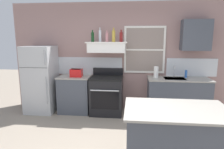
{
  "coord_description": "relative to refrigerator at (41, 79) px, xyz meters",
  "views": [
    {
      "loc": [
        0.37,
        -2.77,
        1.85
      ],
      "look_at": [
        -0.05,
        1.2,
        1.1
      ],
      "focal_mm": 31.73,
      "sensor_mm": 36.0,
      "label": 1
    }
  ],
  "objects": [
    {
      "name": "bottle_dark_green_wine",
      "position": [
        1.32,
        0.06,
        1.04
      ],
      "size": [
        0.07,
        0.07,
        0.28
      ],
      "color": "#143819",
      "rests_on": "range_hood_shelf"
    },
    {
      "name": "upper_cabinet_right",
      "position": [
        3.7,
        0.2,
        1.08
      ],
      "size": [
        0.64,
        0.32,
        0.7
      ],
      "color": "#474C56"
    },
    {
      "name": "stove_range",
      "position": [
        1.65,
        0.02,
        -0.36
      ],
      "size": [
        0.76,
        0.69,
        1.09
      ],
      "color": "black",
      "rests_on": "ground_plane"
    },
    {
      "name": "range_hood_shelf",
      "position": [
        1.65,
        0.12,
        0.8
      ],
      "size": [
        0.96,
        0.52,
        0.24
      ],
      "color": "white"
    },
    {
      "name": "bottle_rose_pink",
      "position": [
        1.65,
        0.12,
        1.03
      ],
      "size": [
        0.07,
        0.07,
        0.27
      ],
      "color": "#C67F84",
      "rests_on": "range_hood_shelf"
    },
    {
      "name": "kitchen_island",
      "position": [
        2.87,
        -2.02,
        -0.37
      ],
      "size": [
        1.4,
        0.9,
        0.91
      ],
      "color": "#474C56",
      "rests_on": "ground_plane"
    },
    {
      "name": "refrigerator",
      "position": [
        0.0,
        0.0,
        0.0
      ],
      "size": [
        0.7,
        0.72,
        1.65
      ],
      "color": "#B7BABC",
      "rests_on": "ground_plane"
    },
    {
      "name": "toaster",
      "position": [
        0.92,
        -0.02,
        0.19
      ],
      "size": [
        0.3,
        0.2,
        0.19
      ],
      "color": "red",
      "rests_on": "counter_left_of_stove"
    },
    {
      "name": "counter_left_of_stove",
      "position": [
        0.85,
        0.06,
        -0.37
      ],
      "size": [
        0.79,
        0.63,
        0.91
      ],
      "color": "#474C56",
      "rests_on": "ground_plane"
    },
    {
      "name": "bottle_clear_tall",
      "position": [
        1.48,
        0.15,
        1.06
      ],
      "size": [
        0.06,
        0.06,
        0.34
      ],
      "color": "silver",
      "rests_on": "range_hood_shelf"
    },
    {
      "name": "bottle_red_label_wine",
      "position": [
        1.99,
        0.08,
        1.04
      ],
      "size": [
        0.07,
        0.07,
        0.28
      ],
      "color": "maroon",
      "rests_on": "range_hood_shelf"
    },
    {
      "name": "paper_towel_roll",
      "position": [
        2.82,
        0.06,
        0.22
      ],
      "size": [
        0.11,
        0.11,
        0.27
      ],
      "primitive_type": "cylinder",
      "color": "white",
      "rests_on": "counter_right_with_sink"
    },
    {
      "name": "sink_faucet",
      "position": [
        3.25,
        0.16,
        0.26
      ],
      "size": [
        0.03,
        0.17,
        0.28
      ],
      "color": "silver",
      "rests_on": "counter_right_with_sink"
    },
    {
      "name": "bottle_champagne_gold_foil",
      "position": [
        1.81,
        0.07,
        1.06
      ],
      "size": [
        0.08,
        0.08,
        0.33
      ],
      "color": "#B29333",
      "rests_on": "range_hood_shelf"
    },
    {
      "name": "dish_soap_bottle",
      "position": [
        3.53,
        0.16,
        0.18
      ],
      "size": [
        0.06,
        0.06,
        0.18
      ],
      "primitive_type": "cylinder",
      "color": "blue",
      "rests_on": "counter_right_with_sink"
    },
    {
      "name": "counter_right_with_sink",
      "position": [
        3.35,
        0.06,
        -0.37
      ],
      "size": [
        1.43,
        0.63,
        0.91
      ],
      "color": "#474C56",
      "rests_on": "ground_plane"
    },
    {
      "name": "back_wall",
      "position": [
        1.93,
        0.39,
        0.53
      ],
      "size": [
        5.4,
        0.11,
        2.7
      ],
      "color": "gray",
      "rests_on": "ground_plane"
    }
  ]
}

